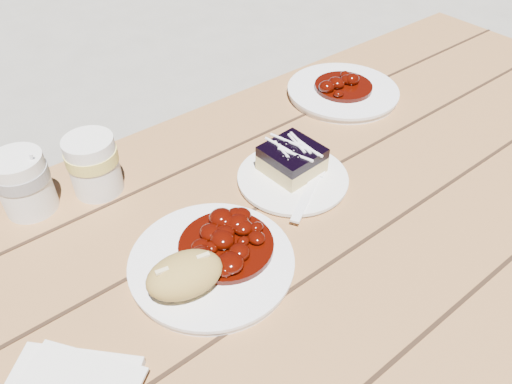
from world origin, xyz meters
TOP-DOWN VIEW (x-y plane):
  - picnic_table at (0.00, -0.00)m, footprint 2.00×1.55m
  - main_plate at (-0.06, 0.02)m, footprint 0.23×0.23m
  - goulash_stew at (-0.03, 0.03)m, footprint 0.14×0.14m
  - bread_roll at (-0.12, 0.00)m, footprint 0.12×0.09m
  - dessert_plate at (0.16, 0.10)m, footprint 0.19×0.19m
  - blueberry_cake at (0.17, 0.11)m, footprint 0.10×0.10m
  - fork_dessert at (0.14, 0.04)m, footprint 0.15×0.10m
  - coffee_cup at (-0.22, 0.31)m, footprint 0.08×0.08m
  - second_plate at (0.44, 0.25)m, footprint 0.23×0.23m
  - second_stew at (0.44, 0.25)m, footprint 0.12×0.12m
  - second_cup at (-0.12, 0.29)m, footprint 0.08×0.08m

SIDE VIEW (x-z plane):
  - picnic_table at x=0.00m, z-range 0.21..0.96m
  - dessert_plate at x=0.16m, z-range 0.75..0.76m
  - main_plate at x=-0.06m, z-range 0.75..0.77m
  - second_plate at x=0.44m, z-range 0.75..0.77m
  - fork_dessert at x=0.14m, z-range 0.76..0.76m
  - blueberry_cake at x=0.17m, z-range 0.76..0.81m
  - goulash_stew at x=-0.03m, z-range 0.77..0.81m
  - second_stew at x=0.44m, z-range 0.77..0.81m
  - bread_roll at x=-0.12m, z-range 0.77..0.82m
  - coffee_cup at x=-0.22m, z-range 0.75..0.85m
  - second_cup at x=-0.12m, z-range 0.75..0.85m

